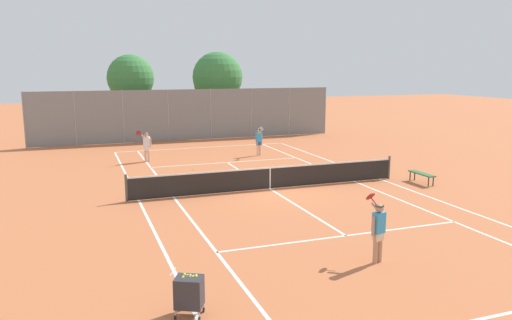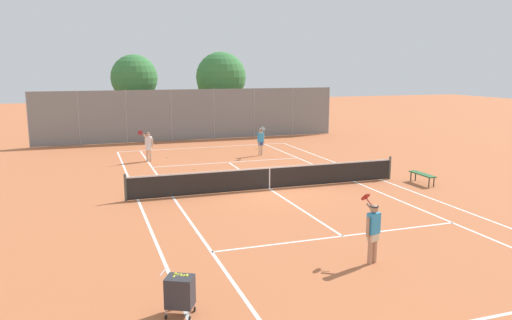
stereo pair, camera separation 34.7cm
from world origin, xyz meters
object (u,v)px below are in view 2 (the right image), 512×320
(courtside_bench, at_px, (422,175))
(tree_behind_left, at_px, (133,79))
(loose_tennis_ball_2, at_px, (257,148))
(player_near_side, at_px, (373,229))
(tree_behind_right, at_px, (219,79))
(player_far_left, at_px, (148,145))
(ball_cart, at_px, (180,291))
(loose_tennis_ball_0, at_px, (167,157))
(loose_tennis_ball_1, at_px, (194,169))
(tennis_net, at_px, (270,177))
(player_far_right, at_px, (261,140))

(courtside_bench, bearing_deg, tree_behind_left, 117.82)
(loose_tennis_ball_2, bearing_deg, player_near_side, -99.90)
(player_near_side, height_order, courtside_bench, player_near_side)
(tree_behind_left, xyz_separation_m, tree_behind_right, (6.48, -0.15, -0.02))
(player_far_left, relative_size, tree_behind_right, 0.28)
(ball_cart, xyz_separation_m, courtside_bench, (12.39, 8.40, -0.12))
(tree_behind_left, bearing_deg, player_near_side, -82.80)
(loose_tennis_ball_0, relative_size, loose_tennis_ball_1, 1.00)
(tennis_net, distance_m, ball_cart, 11.22)
(player_near_side, distance_m, player_far_left, 17.11)
(player_far_right, xyz_separation_m, courtside_bench, (4.37, -9.17, -0.52))
(ball_cart, height_order, player_near_side, player_near_side)
(tree_behind_right, bearing_deg, ball_cart, -106.57)
(tennis_net, height_order, ball_cart, tennis_net)
(tennis_net, relative_size, ball_cart, 12.47)
(ball_cart, height_order, tree_behind_right, tree_behind_right)
(player_near_side, height_order, tree_behind_right, tree_behind_right)
(loose_tennis_ball_1, bearing_deg, ball_cart, -103.16)
(loose_tennis_ball_1, height_order, tree_behind_right, tree_behind_right)
(player_far_right, distance_m, courtside_bench, 10.17)
(tennis_net, bearing_deg, loose_tennis_ball_2, 73.83)
(player_far_right, bearing_deg, loose_tennis_ball_2, 76.50)
(courtside_bench, bearing_deg, tennis_net, 169.04)
(player_near_side, bearing_deg, courtside_bench, 45.63)
(player_far_left, bearing_deg, player_far_right, -2.61)
(ball_cart, distance_m, loose_tennis_ball_0, 18.87)
(player_far_right, bearing_deg, tree_behind_left, 119.76)
(tennis_net, xyz_separation_m, loose_tennis_ball_1, (-2.17, 5.05, -0.48))
(loose_tennis_ball_2, xyz_separation_m, tree_behind_right, (-0.23, 8.16, 4.21))
(ball_cart, distance_m, courtside_bench, 14.97)
(tennis_net, height_order, player_far_left, player_far_left)
(loose_tennis_ball_1, bearing_deg, tree_behind_right, 69.80)
(loose_tennis_ball_0, height_order, courtside_bench, courtside_bench)
(loose_tennis_ball_0, relative_size, courtside_bench, 0.04)
(player_far_right, bearing_deg, ball_cart, -114.54)
(ball_cart, distance_m, tree_behind_left, 28.61)
(player_far_left, bearing_deg, loose_tennis_ball_1, -58.79)
(loose_tennis_ball_2, bearing_deg, loose_tennis_ball_0, -167.45)
(tree_behind_left, bearing_deg, player_far_right, -60.24)
(player_far_right, distance_m, loose_tennis_ball_0, 5.50)
(player_far_left, height_order, loose_tennis_ball_2, player_far_left)
(player_far_left, distance_m, courtside_bench, 14.38)
(player_near_side, xyz_separation_m, tree_behind_right, (3.06, 26.97, 3.32))
(player_far_left, relative_size, courtside_bench, 1.18)
(tennis_net, relative_size, loose_tennis_ball_2, 181.82)
(tennis_net, xyz_separation_m, player_far_left, (-4.05, 8.15, 0.42))
(player_near_side, relative_size, player_far_right, 1.00)
(loose_tennis_ball_2, bearing_deg, tree_behind_left, 128.90)
(player_far_left, distance_m, loose_tennis_ball_2, 7.40)
(loose_tennis_ball_0, height_order, loose_tennis_ball_2, same)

